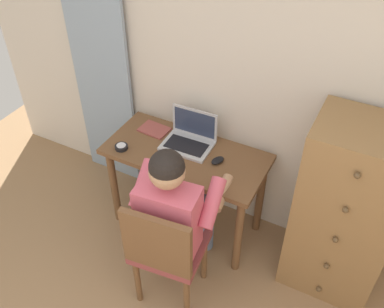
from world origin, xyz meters
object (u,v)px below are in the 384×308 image
Objects in this scene: desk_clock at (121,147)px; person_seated at (177,208)px; chair at (166,249)px; laptop at (190,138)px; desk at (186,166)px; dresser at (345,212)px; notebook_pad at (154,129)px; computer_mouse at (218,160)px.

person_seated is at bearing -24.90° from desk_clock.
laptop reaches higher than chair.
chair is 0.80m from desk_clock.
dresser reaches higher than desk.
notebook_pad is at bearing 160.16° from desk.
laptop reaches higher than notebook_pad.
dresser is 6.06× the size of notebook_pad.
desk is 0.66m from chair.
laptop is (-1.11, 0.05, 0.14)m from dresser.
person_seated is (-0.91, -0.49, 0.05)m from dresser.
laptop is 3.47× the size of computer_mouse.
notebook_pad is (-0.30, 0.02, -0.05)m from laptop.
computer_mouse is at bearing 82.66° from person_seated.
desk_clock is at bearing -171.87° from dresser.
chair is 0.74× the size of person_seated.
dresser is at bearing 37.01° from chair.
dresser is at bearing 0.94° from notebook_pad.
laptop is (-0.22, 0.73, 0.27)m from chair.
desk is at bearing -76.89° from laptop.
person_seated is 12.13× the size of computer_mouse.
computer_mouse is at bearing 15.25° from desk_clock.
laptop is 0.28m from computer_mouse.
laptop is at bearing 0.55° from notebook_pad.
computer_mouse is at bearing -7.17° from notebook_pad.
computer_mouse reaches higher than desk_clock.
chair reaches higher than notebook_pad.
laptop reaches higher than computer_mouse.
desk is 1.09m from dresser.
desk_clock reaches higher than desk.
dresser is 1.42m from notebook_pad.
dresser reaches higher than computer_mouse.
computer_mouse is (-0.85, -0.04, 0.11)m from dresser.
computer_mouse is at bearing 1.93° from desk.
person_seated is at bearing -151.73° from dresser.
chair is 8.95× the size of computer_mouse.
desk is at bearing 107.33° from chair.
desk is 1.26× the size of chair.
laptop reaches higher than desk.
desk_clock is (-1.50, -0.21, 0.10)m from dresser.
notebook_pad is at bearing 177.08° from dresser.
computer_mouse is (0.24, 0.01, 0.14)m from desk.
dresser reaches higher than person_seated.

